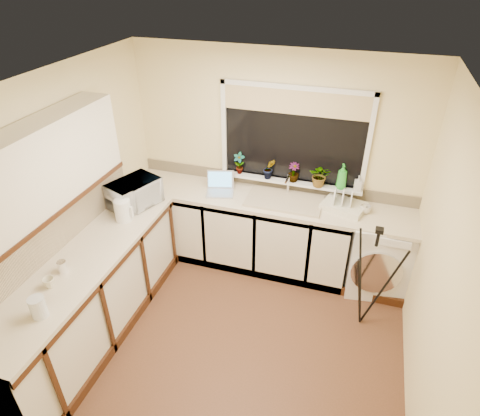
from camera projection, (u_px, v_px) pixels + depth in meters
name	position (u px, v px, depth m)	size (l,w,h in m)	color
floor	(233.00, 337.00, 4.08)	(3.20, 3.20, 0.00)	brown
ceiling	(230.00, 88.00, 2.78)	(3.20, 3.20, 0.00)	white
wall_back	(274.00, 161.00, 4.64)	(3.20, 3.20, 0.00)	beige
wall_front	(144.00, 393.00, 2.22)	(3.20, 3.20, 0.00)	beige
wall_left	(68.00, 206.00, 3.84)	(3.00, 3.00, 0.00)	beige
wall_right	(440.00, 274.00, 3.02)	(3.00, 3.00, 0.00)	beige
base_cabinet_back	(238.00, 229.00, 4.90)	(2.55, 0.60, 0.86)	silver
base_cabinet_left	(93.00, 297.00, 3.94)	(0.54, 2.40, 0.86)	silver
worktop_back	(266.00, 200.00, 4.58)	(3.20, 0.60, 0.04)	beige
worktop_left	(84.00, 260.00, 3.70)	(0.60, 2.40, 0.04)	beige
upper_cabinet	(31.00, 174.00, 3.13)	(0.28, 1.90, 0.70)	silver
splashback_left	(50.00, 232.00, 3.64)	(0.02, 2.40, 0.45)	beige
splashback_back	(273.00, 181.00, 4.77)	(3.20, 0.02, 0.14)	beige
window_glass	(293.00, 136.00, 4.41)	(1.50, 0.02, 1.00)	black
window_blind	(295.00, 102.00, 4.19)	(1.50, 0.02, 0.25)	tan
windowsill	(289.00, 181.00, 4.64)	(1.60, 0.14, 0.03)	white
sink	(284.00, 201.00, 4.52)	(0.82, 0.46, 0.03)	tan
faucet	(288.00, 184.00, 4.60)	(0.03, 0.03, 0.24)	silver
washing_machine	(378.00, 253.00, 4.50)	(0.62, 0.60, 0.88)	white
laptop	(220.00, 187.00, 4.69)	(0.36, 0.33, 0.23)	#A6A6AE
kettle	(123.00, 210.00, 4.17)	(0.17, 0.17, 0.22)	white
dish_rack	(344.00, 206.00, 4.38)	(0.43, 0.32, 0.06)	beige
tripod	(369.00, 279.00, 3.94)	(0.57, 0.57, 1.16)	black
glass_jug	(38.00, 307.00, 3.07)	(0.12, 0.12, 0.17)	silver
steel_jar	(62.00, 267.00, 3.51)	(0.08, 0.08, 0.11)	white
microwave	(134.00, 193.00, 4.39)	(0.52, 0.35, 0.29)	white
plant_a	(239.00, 163.00, 4.70)	(0.13, 0.09, 0.25)	#999999
plant_b	(269.00, 169.00, 4.60)	(0.13, 0.11, 0.24)	#999999
plant_c	(294.00, 172.00, 4.55)	(0.12, 0.12, 0.22)	#999999
plant_d	(320.00, 176.00, 4.45)	(0.23, 0.20, 0.25)	#999999
soap_bottle_green	(342.00, 176.00, 4.40)	(0.11, 0.11, 0.28)	green
soap_bottle_clear	(358.00, 183.00, 4.39)	(0.08, 0.08, 0.17)	#999999
cup_back	(365.00, 209.00, 4.31)	(0.11, 0.11, 0.09)	beige
cup_left	(49.00, 283.00, 3.36)	(0.09, 0.09, 0.09)	beige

